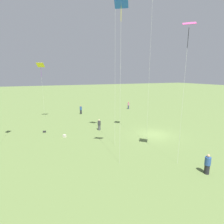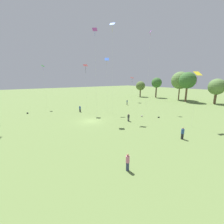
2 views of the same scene
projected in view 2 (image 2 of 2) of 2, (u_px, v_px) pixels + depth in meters
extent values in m
plane|color=olive|center=(91.00, 121.00, 30.95)|extent=(240.00, 240.00, 0.00)
cylinder|color=brown|center=(140.00, 93.00, 72.69)|extent=(0.55, 0.55, 3.62)
sphere|color=#516B33|center=(140.00, 86.00, 71.94)|extent=(4.32, 4.32, 4.32)
cylinder|color=brown|center=(156.00, 92.00, 69.19)|extent=(0.60, 0.60, 5.09)
sphere|color=#38662D|center=(157.00, 83.00, 68.26)|extent=(4.59, 4.59, 4.59)
cylinder|color=brown|center=(179.00, 93.00, 61.74)|extent=(0.47, 0.47, 5.29)
sphere|color=#5B7F42|center=(180.00, 80.00, 60.60)|extent=(6.97, 6.97, 6.97)
cylinder|color=brown|center=(186.00, 94.00, 56.49)|extent=(0.68, 0.68, 5.73)
sphere|color=#38662D|center=(188.00, 80.00, 55.37)|extent=(6.04, 6.04, 6.04)
cylinder|color=brown|center=(215.00, 98.00, 52.00)|extent=(0.79, 0.79, 3.85)
sphere|color=#5B7F42|center=(217.00, 87.00, 51.14)|extent=(5.45, 5.45, 5.45)
cylinder|color=#333D5B|center=(128.00, 166.00, 14.22)|extent=(0.35, 0.35, 0.84)
cylinder|color=pink|center=(128.00, 159.00, 14.06)|extent=(0.41, 0.41, 0.65)
sphere|color=#A87A56|center=(128.00, 155.00, 13.96)|extent=(0.24, 0.24, 0.24)
cylinder|color=#232328|center=(182.00, 136.00, 21.67)|extent=(0.51, 0.51, 0.83)
cylinder|color=#2D5193|center=(183.00, 131.00, 21.50)|extent=(0.60, 0.60, 0.69)
sphere|color=#A87A56|center=(183.00, 128.00, 21.40)|extent=(0.24, 0.24, 0.24)
cylinder|color=#4C4C51|center=(128.00, 119.00, 30.78)|extent=(0.47, 0.47, 0.80)
cylinder|color=#333338|center=(129.00, 116.00, 30.64)|extent=(0.55, 0.55, 0.56)
sphere|color=beige|center=(129.00, 114.00, 30.55)|extent=(0.24, 0.24, 0.24)
cylinder|color=#232328|center=(80.00, 110.00, 39.50)|extent=(0.55, 0.55, 0.77)
cylinder|color=#2D5193|center=(80.00, 108.00, 39.35)|extent=(0.64, 0.64, 0.67)
sphere|color=tan|center=(80.00, 106.00, 39.25)|extent=(0.24, 0.24, 0.24)
cylinder|color=#4C4C51|center=(127.00, 104.00, 49.80)|extent=(0.37, 0.37, 0.92)
cylinder|color=#2D5193|center=(127.00, 101.00, 49.64)|extent=(0.43, 0.43, 0.57)
sphere|color=brown|center=(127.00, 100.00, 49.55)|extent=(0.24, 0.24, 0.24)
cube|color=#E54C99|center=(132.00, 78.00, 55.61)|extent=(1.24, 1.19, 0.42)
cylinder|color=black|center=(132.00, 81.00, 55.85)|extent=(0.04, 0.04, 1.50)
cylinder|color=silver|center=(132.00, 90.00, 56.58)|extent=(0.01, 0.01, 8.94)
cube|color=#E54C99|center=(85.00, 65.00, 35.82)|extent=(1.34, 1.35, 0.38)
cylinder|color=black|center=(86.00, 70.00, 36.04)|extent=(0.04, 0.04, 1.52)
cylinder|color=silver|center=(86.00, 90.00, 37.09)|extent=(0.01, 0.01, 11.71)
cube|color=blue|center=(112.00, 24.00, 31.21)|extent=(1.41, 1.37, 0.67)
cylinder|color=yellow|center=(112.00, 29.00, 31.43)|extent=(0.04, 0.04, 1.30)
cylinder|color=silver|center=(112.00, 73.00, 33.37)|extent=(0.01, 0.01, 19.78)
cube|color=purple|center=(95.00, 29.00, 29.78)|extent=(1.27, 1.28, 0.39)
cylinder|color=blue|center=(95.00, 34.00, 29.94)|extent=(0.04, 0.04, 0.94)
cylinder|color=silver|center=(96.00, 76.00, 31.75)|extent=(0.01, 0.01, 18.16)
cube|color=purple|center=(150.00, 32.00, 38.51)|extent=(0.93, 0.83, 0.58)
cylinder|color=red|center=(150.00, 34.00, 38.64)|extent=(0.04, 0.04, 0.71)
cylinder|color=silver|center=(148.00, 73.00, 40.73)|extent=(0.01, 0.01, 20.42)
cube|color=green|center=(43.00, 66.00, 42.57)|extent=(0.85, 0.74, 0.45)
cylinder|color=purple|center=(43.00, 69.00, 42.73)|extent=(0.04, 0.04, 1.04)
cylinder|color=silver|center=(45.00, 87.00, 43.89)|extent=(0.01, 0.01, 12.16)
cube|color=yellow|center=(198.00, 73.00, 25.41)|extent=(1.31, 1.43, 0.70)
cylinder|color=purple|center=(197.00, 80.00, 25.65)|extent=(0.04, 0.04, 1.59)
cylinder|color=silver|center=(194.00, 101.00, 26.43)|extent=(0.01, 0.01, 9.45)
cube|color=blue|center=(107.00, 59.00, 36.60)|extent=(1.23, 1.31, 0.73)
cylinder|color=yellow|center=(107.00, 63.00, 36.78)|extent=(0.04, 0.04, 1.06)
cylinder|color=silver|center=(107.00, 87.00, 38.04)|extent=(0.01, 0.01, 13.24)
cube|color=#262628|center=(159.00, 117.00, 33.55)|extent=(0.20, 0.43, 0.25)
cube|color=#262628|center=(27.00, 113.00, 37.40)|extent=(0.25, 0.40, 0.32)
cube|color=beige|center=(142.00, 116.00, 34.57)|extent=(0.50, 0.48, 0.32)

